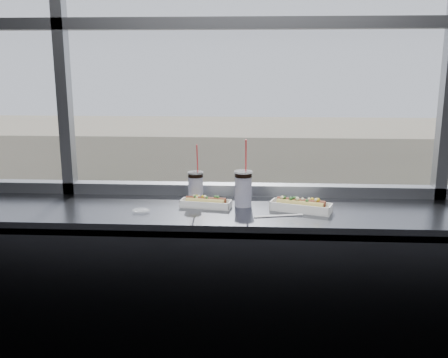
# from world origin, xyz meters

# --- Properties ---
(wall_back_lower) EXTENTS (6.00, 0.00, 6.00)m
(wall_back_lower) POSITION_xyz_m (0.00, 1.50, 0.55)
(wall_back_lower) COLOR black
(wall_back_lower) RESTS_ON ground
(counter) EXTENTS (6.00, 0.55, 0.06)m
(counter) POSITION_xyz_m (0.00, 1.23, 1.07)
(counter) COLOR #5A5D64
(counter) RESTS_ON ground
(counter_fascia) EXTENTS (6.00, 0.04, 1.04)m
(counter_fascia) POSITION_xyz_m (0.00, 0.97, 0.55)
(counter_fascia) COLOR #5A5D64
(counter_fascia) RESTS_ON ground
(hotdog_tray_left) EXTENTS (0.26, 0.12, 0.06)m
(hotdog_tray_left) POSITION_xyz_m (-0.22, 1.24, 1.13)
(hotdog_tray_left) COLOR white
(hotdog_tray_left) RESTS_ON counter
(hotdog_tray_right) EXTENTS (0.31, 0.18, 0.07)m
(hotdog_tray_right) POSITION_xyz_m (0.25, 1.20, 1.13)
(hotdog_tray_right) COLOR white
(hotdog_tray_right) RESTS_ON counter
(soda_cup_left) EXTENTS (0.08, 0.08, 0.31)m
(soda_cup_left) POSITION_xyz_m (-0.28, 1.33, 1.19)
(soda_cup_left) COLOR white
(soda_cup_left) RESTS_ON counter
(soda_cup_right) EXTENTS (0.09, 0.09, 0.34)m
(soda_cup_right) POSITION_xyz_m (-0.03, 1.28, 1.20)
(soda_cup_right) COLOR white
(soda_cup_right) RESTS_ON counter
(loose_straw) EXTENTS (0.23, 0.06, 0.01)m
(loose_straw) POSITION_xyz_m (0.14, 1.10, 1.10)
(loose_straw) COLOR white
(loose_straw) RESTS_ON counter
(wrapper) EXTENTS (0.09, 0.07, 0.02)m
(wrapper) POSITION_xyz_m (-0.52, 1.13, 1.11)
(wrapper) COLOR silver
(wrapper) RESTS_ON counter
(plaza_ground) EXTENTS (120.00, 120.00, 0.00)m
(plaza_ground) POSITION_xyz_m (0.00, 45.00, -11.00)
(plaza_ground) COLOR #A9A8A3
(plaza_ground) RESTS_ON ground
(street_asphalt) EXTENTS (80.00, 10.00, 0.06)m
(street_asphalt) POSITION_xyz_m (0.00, 21.50, -10.97)
(street_asphalt) COLOR black
(street_asphalt) RESTS_ON plaza_ground
(far_sidewalk) EXTENTS (80.00, 6.00, 0.04)m
(far_sidewalk) POSITION_xyz_m (0.00, 29.50, -10.98)
(far_sidewalk) COLOR #A9A8A3
(far_sidewalk) RESTS_ON plaza_ground
(far_building) EXTENTS (50.00, 14.00, 8.00)m
(far_building) POSITION_xyz_m (0.00, 39.50, -7.00)
(far_building) COLOR tan
(far_building) RESTS_ON plaza_ground
(car_far_a) EXTENTS (3.22, 6.78, 2.20)m
(car_far_a) POSITION_xyz_m (-8.17, 25.50, -9.84)
(car_far_a) COLOR #3A3433
(car_far_a) RESTS_ON street_asphalt
(car_far_b) EXTENTS (3.26, 6.38, 2.04)m
(car_far_b) POSITION_xyz_m (3.25, 25.50, -9.92)
(car_far_b) COLOR brown
(car_far_b) RESTS_ON street_asphalt
(car_near_c) EXTENTS (3.26, 6.83, 2.21)m
(car_near_c) POSITION_xyz_m (1.20, 17.50, -9.83)
(car_near_c) COLOR maroon
(car_near_c) RESTS_ON street_asphalt
(pedestrian_b) EXTENTS (0.69, 0.92, 2.07)m
(pedestrian_b) POSITION_xyz_m (0.08, 28.36, -9.93)
(pedestrian_b) COLOR #66605B
(pedestrian_b) RESTS_ON far_sidewalk
(pedestrian_a) EXTENTS (0.97, 0.72, 2.17)m
(pedestrian_a) POSITION_xyz_m (-4.64, 29.65, -9.87)
(pedestrian_a) COLOR #66605B
(pedestrian_a) RESTS_ON far_sidewalk
(pedestrian_c) EXTENTS (0.93, 0.70, 2.10)m
(pedestrian_c) POSITION_xyz_m (3.40, 30.27, -9.91)
(pedestrian_c) COLOR #66605B
(pedestrian_c) RESTS_ON far_sidewalk
(pedestrian_d) EXTENTS (0.99, 0.74, 2.22)m
(pedestrian_d) POSITION_xyz_m (7.71, 28.72, -9.85)
(pedestrian_d) COLOR #66605B
(pedestrian_d) RESTS_ON far_sidewalk
(tree_left) EXTENTS (3.02, 3.02, 4.72)m
(tree_left) POSITION_xyz_m (-9.49, 29.50, -7.80)
(tree_left) COLOR #47382B
(tree_left) RESTS_ON far_sidewalk
(tree_center) EXTENTS (2.74, 2.74, 4.28)m
(tree_center) POSITION_xyz_m (1.98, 29.50, -8.10)
(tree_center) COLOR #47382B
(tree_center) RESTS_ON far_sidewalk
(tree_right) EXTENTS (2.96, 2.96, 4.63)m
(tree_right) POSITION_xyz_m (10.97, 29.50, -7.86)
(tree_right) COLOR #47382B
(tree_right) RESTS_ON far_sidewalk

